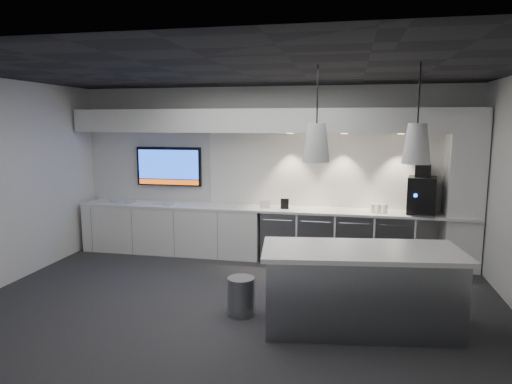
% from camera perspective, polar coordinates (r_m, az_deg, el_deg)
% --- Properties ---
extents(floor, '(7.00, 7.00, 0.00)m').
position_cam_1_polar(floor, '(6.18, -2.46, -13.92)').
color(floor, '#2A2A2C').
rests_on(floor, ground).
extents(ceiling, '(7.00, 7.00, 0.00)m').
position_cam_1_polar(ceiling, '(5.73, -2.66, 14.95)').
color(ceiling, black).
rests_on(ceiling, wall_back).
extents(wall_back, '(7.00, 0.00, 7.00)m').
position_cam_1_polar(wall_back, '(8.19, 1.72, 2.57)').
color(wall_back, silver).
rests_on(wall_back, floor).
extents(wall_front, '(7.00, 0.00, 7.00)m').
position_cam_1_polar(wall_front, '(3.45, -12.80, -6.23)').
color(wall_front, silver).
rests_on(wall_front, floor).
extents(back_counter, '(6.80, 0.65, 0.04)m').
position_cam_1_polar(back_counter, '(7.97, 1.29, -2.11)').
color(back_counter, white).
rests_on(back_counter, left_base_cabinets).
extents(left_base_cabinets, '(3.30, 0.63, 0.86)m').
position_cam_1_polar(left_base_cabinets, '(8.54, -10.38, -4.60)').
color(left_base_cabinets, white).
rests_on(left_base_cabinets, floor).
extents(fridge_unit_a, '(0.60, 0.61, 0.85)m').
position_cam_1_polar(fridge_unit_a, '(8.03, 3.05, -5.37)').
color(fridge_unit_a, gray).
rests_on(fridge_unit_a, floor).
extents(fridge_unit_b, '(0.60, 0.61, 0.85)m').
position_cam_1_polar(fridge_unit_b, '(7.96, 7.56, -5.55)').
color(fridge_unit_b, gray).
rests_on(fridge_unit_b, floor).
extents(fridge_unit_c, '(0.60, 0.61, 0.85)m').
position_cam_1_polar(fridge_unit_c, '(7.95, 12.11, -5.70)').
color(fridge_unit_c, gray).
rests_on(fridge_unit_c, floor).
extents(fridge_unit_d, '(0.60, 0.61, 0.85)m').
position_cam_1_polar(fridge_unit_d, '(7.98, 16.66, -5.81)').
color(fridge_unit_d, gray).
rests_on(fridge_unit_d, floor).
extents(backsplash, '(4.60, 0.03, 1.30)m').
position_cam_1_polar(backsplash, '(8.05, 10.15, 2.69)').
color(backsplash, white).
rests_on(backsplash, wall_back).
extents(soffit, '(6.90, 0.60, 0.40)m').
position_cam_1_polar(soffit, '(7.85, 1.37, 8.89)').
color(soffit, white).
rests_on(soffit, wall_back).
extents(column, '(0.55, 0.55, 2.60)m').
position_cam_1_polar(column, '(8.01, 24.49, 0.20)').
color(column, white).
rests_on(column, floor).
extents(wall_tv, '(1.25, 0.07, 0.72)m').
position_cam_1_polar(wall_tv, '(8.67, -10.83, 3.15)').
color(wall_tv, black).
rests_on(wall_tv, wall_back).
extents(island, '(2.36, 1.25, 0.95)m').
position_cam_1_polar(island, '(5.50, 12.90, -11.67)').
color(island, gray).
rests_on(island, floor).
extents(bin, '(0.43, 0.43, 0.48)m').
position_cam_1_polar(bin, '(5.81, -1.88, -12.88)').
color(bin, gray).
rests_on(bin, floor).
extents(coffee_machine, '(0.51, 0.67, 0.79)m').
position_cam_1_polar(coffee_machine, '(7.90, 20.02, -0.18)').
color(coffee_machine, black).
rests_on(coffee_machine, back_counter).
extents(sign_black, '(0.14, 0.02, 0.18)m').
position_cam_1_polar(sign_black, '(7.84, 3.61, -1.48)').
color(sign_black, black).
rests_on(sign_black, back_counter).
extents(sign_white, '(0.18, 0.08, 0.14)m').
position_cam_1_polar(sign_white, '(7.86, 1.12, -1.59)').
color(sign_white, white).
rests_on(sign_white, back_counter).
extents(cup_cluster, '(0.27, 0.17, 0.15)m').
position_cam_1_polar(cup_cluster, '(7.79, 15.12, -1.97)').
color(cup_cluster, white).
rests_on(cup_cluster, back_counter).
extents(tray_a, '(0.20, 0.20, 0.02)m').
position_cam_1_polar(tray_a, '(8.92, -17.28, -1.13)').
color(tray_a, '#B7B7B7').
rests_on(tray_a, back_counter).
extents(tray_b, '(0.17, 0.17, 0.02)m').
position_cam_1_polar(tray_b, '(8.77, -15.45, -1.21)').
color(tray_b, '#B7B7B7').
rests_on(tray_b, back_counter).
extents(tray_c, '(0.20, 0.20, 0.02)m').
position_cam_1_polar(tray_c, '(8.53, -12.10, -1.36)').
color(tray_c, '#B7B7B7').
rests_on(tray_c, back_counter).
extents(tray_d, '(0.18, 0.18, 0.02)m').
position_cam_1_polar(tray_d, '(8.38, -10.93, -1.51)').
color(tray_d, '#B7B7B7').
rests_on(tray_d, back_counter).
extents(pendant_left, '(0.30, 0.30, 1.14)m').
position_cam_1_polar(pendant_left, '(5.18, 7.57, 6.17)').
color(pendant_left, white).
rests_on(pendant_left, ceiling).
extents(pendant_right, '(0.30, 0.30, 1.14)m').
position_cam_1_polar(pendant_right, '(5.21, 19.44, 5.76)').
color(pendant_right, white).
rests_on(pendant_right, ceiling).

